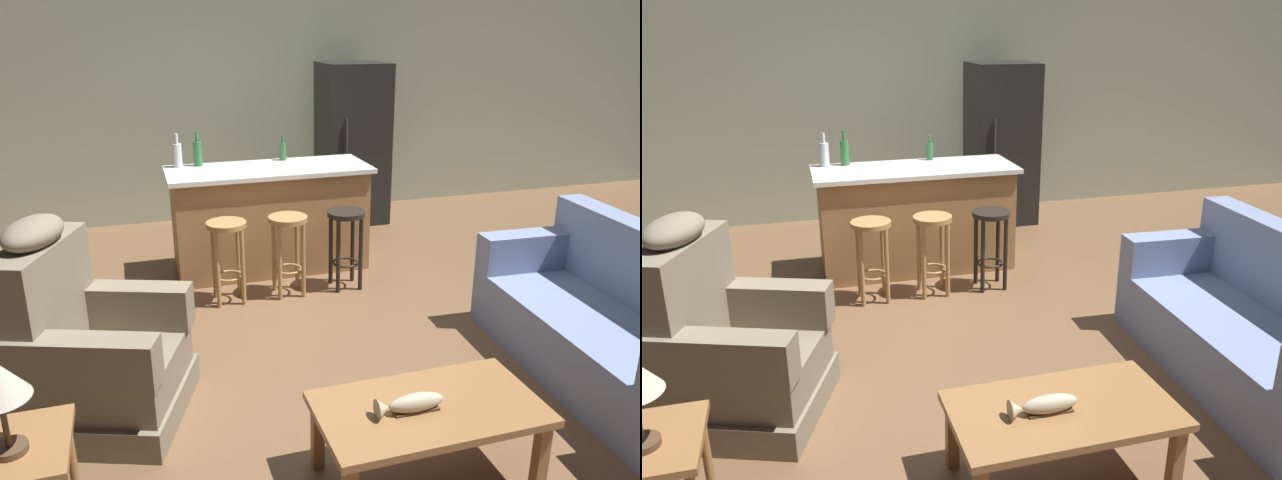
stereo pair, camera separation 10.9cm
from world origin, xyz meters
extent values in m
plane|color=brown|center=(0.00, 0.00, 0.00)|extent=(12.00, 12.00, 0.00)
cube|color=#9EA88E|center=(0.00, 3.12, 1.30)|extent=(12.00, 0.05, 2.60)
cube|color=olive|center=(0.10, -1.66, 0.40)|extent=(1.10, 0.60, 0.04)
cube|color=olive|center=(0.59, -1.90, 0.19)|extent=(0.06, 0.06, 0.38)
cube|color=olive|center=(-0.39, -1.42, 0.19)|extent=(0.06, 0.06, 0.38)
cube|color=olive|center=(0.59, -1.42, 0.19)|extent=(0.06, 0.06, 0.38)
cube|color=#4C3823|center=(0.02, -1.68, 0.43)|extent=(0.22, 0.07, 0.01)
ellipsoid|color=tan|center=(0.02, -1.68, 0.46)|extent=(0.28, 0.09, 0.09)
cone|color=tan|center=(-0.15, -1.68, 0.46)|extent=(0.06, 0.10, 0.10)
cube|color=#707FA3|center=(1.60, -1.12, 0.10)|extent=(0.94, 1.94, 0.20)
cube|color=#707FA3|center=(1.60, -1.12, 0.31)|extent=(0.94, 1.94, 0.22)
cube|color=#707FA3|center=(1.65, -0.27, 0.56)|extent=(0.85, 0.25, 0.28)
cube|color=#756B56|center=(-1.41, -0.65, 0.09)|extent=(1.08, 1.08, 0.18)
cube|color=#756B56|center=(-1.41, -0.65, 0.30)|extent=(1.01, 0.98, 0.24)
cube|color=#756B56|center=(-1.70, -0.55, 0.74)|extent=(0.49, 0.79, 0.64)
ellipsoid|color=#756B56|center=(-1.70, -0.55, 1.12)|extent=(0.41, 0.52, 0.16)
cube|color=#756B56|center=(-1.28, -0.35, 0.55)|extent=(0.81, 0.44, 0.26)
cube|color=#756B56|center=(-1.51, -0.97, 0.55)|extent=(0.81, 0.44, 0.26)
cylinder|color=olive|center=(-1.55, -1.40, 0.26)|extent=(0.04, 0.04, 0.52)
cylinder|color=#4C3823|center=(-1.74, -1.64, 0.58)|extent=(0.14, 0.14, 0.03)
cube|color=#9E7042|center=(0.00, 1.35, 0.45)|extent=(1.71, 0.63, 0.91)
cube|color=silver|center=(0.00, 1.35, 0.93)|extent=(1.80, 0.70, 0.04)
cylinder|color=#A87A47|center=(-0.49, 0.72, 0.66)|extent=(0.32, 0.32, 0.04)
torus|color=#A87A47|center=(-0.49, 0.72, 0.22)|extent=(0.23, 0.23, 0.02)
cylinder|color=#A87A47|center=(-0.59, 0.62, 0.32)|extent=(0.04, 0.04, 0.64)
cylinder|color=#A87A47|center=(-0.39, 0.62, 0.32)|extent=(0.04, 0.04, 0.64)
cylinder|color=#A87A47|center=(-0.59, 0.82, 0.32)|extent=(0.04, 0.04, 0.64)
cylinder|color=#A87A47|center=(-0.39, 0.82, 0.32)|extent=(0.04, 0.04, 0.64)
cylinder|color=#A87A47|center=(0.01, 0.72, 0.66)|extent=(0.32, 0.32, 0.04)
torus|color=#A87A47|center=(0.01, 0.72, 0.22)|extent=(0.23, 0.23, 0.02)
cylinder|color=#A87A47|center=(-0.09, 0.62, 0.32)|extent=(0.04, 0.04, 0.64)
cylinder|color=#A87A47|center=(0.11, 0.62, 0.32)|extent=(0.04, 0.04, 0.64)
cylinder|color=#A87A47|center=(-0.09, 0.82, 0.32)|extent=(0.04, 0.04, 0.64)
cylinder|color=#A87A47|center=(0.11, 0.82, 0.32)|extent=(0.04, 0.04, 0.64)
cylinder|color=black|center=(0.51, 0.72, 0.66)|extent=(0.32, 0.32, 0.04)
torus|color=black|center=(0.51, 0.72, 0.22)|extent=(0.23, 0.23, 0.02)
cylinder|color=black|center=(0.41, 0.62, 0.32)|extent=(0.04, 0.04, 0.64)
cylinder|color=black|center=(0.61, 0.62, 0.32)|extent=(0.04, 0.04, 0.64)
cylinder|color=black|center=(0.41, 0.82, 0.32)|extent=(0.04, 0.04, 0.64)
cylinder|color=black|center=(0.61, 0.82, 0.32)|extent=(0.04, 0.04, 0.64)
cube|color=black|center=(1.23, 2.55, 0.88)|extent=(0.70, 0.66, 1.76)
cylinder|color=#333338|center=(1.04, 2.20, 0.97)|extent=(0.02, 0.02, 0.50)
cylinder|color=#2D6B38|center=(0.20, 1.61, 1.03)|extent=(0.06, 0.06, 0.16)
cylinder|color=#2D6B38|center=(0.20, 1.61, 1.14)|extent=(0.02, 0.02, 0.07)
cylinder|color=silver|center=(-0.76, 1.60, 1.05)|extent=(0.08, 0.08, 0.21)
cylinder|color=silver|center=(-0.76, 1.60, 1.20)|extent=(0.03, 0.03, 0.09)
cylinder|color=#2D6B38|center=(-0.59, 1.60, 1.06)|extent=(0.08, 0.08, 0.22)
cylinder|color=#2D6B38|center=(-0.59, 1.60, 1.21)|extent=(0.03, 0.03, 0.09)
camera|label=1|loc=(-1.17, -3.97, 2.17)|focal=35.00mm
camera|label=2|loc=(-1.07, -4.00, 2.17)|focal=35.00mm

